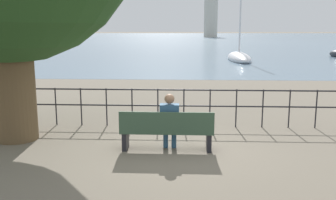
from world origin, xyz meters
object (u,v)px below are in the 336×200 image
sailboat_1 (239,58)px  harbor_lighthouse (211,12)px  seated_person_left (170,119)px  park_bench (167,131)px

sailboat_1 → harbor_lighthouse: 110.37m
seated_person_left → harbor_lighthouse: (9.21, 135.10, 8.45)m
park_bench → sailboat_1: (5.00, 25.25, -0.19)m
sailboat_1 → park_bench: bearing=-101.0°
park_bench → seated_person_left: (0.06, 0.08, 0.25)m
seated_person_left → sailboat_1: size_ratio=0.15×
park_bench → sailboat_1: sailboat_1 is taller
park_bench → seated_person_left: seated_person_left is taller
seated_person_left → harbor_lighthouse: size_ratio=0.06×
park_bench → sailboat_1: size_ratio=0.25×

